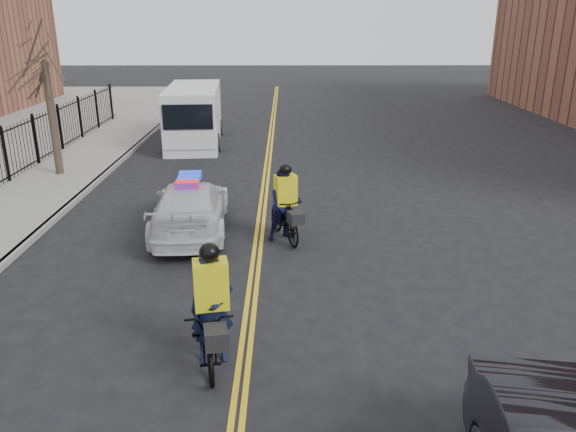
# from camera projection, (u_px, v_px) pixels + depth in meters

# --- Properties ---
(ground) EXTENTS (120.00, 120.00, 0.00)m
(ground) POSITION_uv_depth(u_px,v_px,m) (250.00, 311.00, 11.34)
(ground) COLOR black
(ground) RESTS_ON ground
(center_line_left) EXTENTS (0.10, 60.00, 0.01)m
(center_line_left) POSITION_uv_depth(u_px,v_px,m) (262.00, 193.00, 18.87)
(center_line_left) COLOR yellow
(center_line_left) RESTS_ON ground
(center_line_right) EXTENTS (0.10, 60.00, 0.01)m
(center_line_right) POSITION_uv_depth(u_px,v_px,m) (267.00, 193.00, 18.87)
(center_line_right) COLOR yellow
(center_line_right) RESTS_ON ground
(sidewalk) EXTENTS (3.00, 60.00, 0.15)m
(sidewalk) POSITION_uv_depth(u_px,v_px,m) (41.00, 191.00, 18.82)
(sidewalk) COLOR gray
(sidewalk) RESTS_ON ground
(curb) EXTENTS (0.20, 60.00, 0.15)m
(curb) POSITION_uv_depth(u_px,v_px,m) (86.00, 191.00, 18.82)
(curb) COLOR gray
(curb) RESTS_ON ground
(street_tree) EXTENTS (3.20, 3.20, 4.80)m
(street_tree) POSITION_uv_depth(u_px,v_px,m) (47.00, 79.00, 19.54)
(street_tree) COLOR #34281F
(street_tree) RESTS_ON sidewalk
(police_cruiser) EXTENTS (2.28, 4.92, 1.55)m
(police_cruiser) POSITION_uv_depth(u_px,v_px,m) (190.00, 207.00, 15.32)
(police_cruiser) COLOR silver
(police_cruiser) RESTS_ON ground
(cargo_van) EXTENTS (2.76, 6.35, 2.59)m
(cargo_van) POSITION_uv_depth(u_px,v_px,m) (194.00, 117.00, 25.67)
(cargo_van) COLOR white
(cargo_van) RESTS_ON ground
(cyclist_near) EXTENTS (1.18, 2.32, 2.17)m
(cyclist_near) POSITION_uv_depth(u_px,v_px,m) (213.00, 321.00, 9.49)
(cyclist_near) COLOR black
(cyclist_near) RESTS_ON ground
(cyclist_far) EXTENTS (1.25, 2.12, 2.07)m
(cyclist_far) POSITION_uv_depth(u_px,v_px,m) (286.00, 210.00, 14.69)
(cyclist_far) COLOR black
(cyclist_far) RESTS_ON ground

